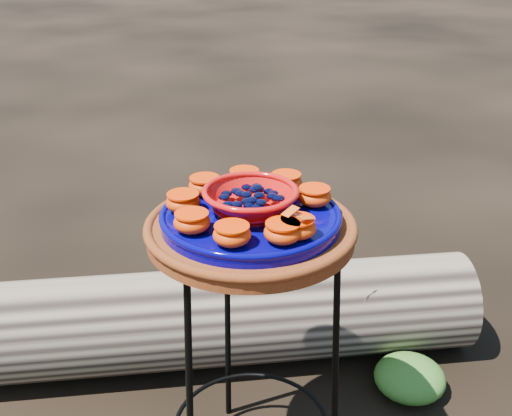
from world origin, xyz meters
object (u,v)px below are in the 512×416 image
object	(u,v)px
red_bowl	(251,202)
cobalt_plate	(251,218)
terracotta_saucer	(251,231)
plant_stand	(251,364)
driftwood_log	(210,317)

from	to	relation	value
red_bowl	cobalt_plate	bearing A→B (deg)	0.00
terracotta_saucer	red_bowl	size ratio (longest dim) A/B	2.33
plant_stand	driftwood_log	bearing A→B (deg)	87.86
plant_stand	terracotta_saucer	world-z (taller)	terracotta_saucer
terracotta_saucer	red_bowl	world-z (taller)	red_bowl
plant_stand	cobalt_plate	size ratio (longest dim) A/B	1.77
plant_stand	driftwood_log	world-z (taller)	plant_stand
terracotta_saucer	driftwood_log	size ratio (longest dim) A/B	0.27
cobalt_plate	plant_stand	bearing A→B (deg)	0.00
terracotta_saucer	driftwood_log	distance (m)	0.74
terracotta_saucer	driftwood_log	xyz separation A→B (m)	(0.02, 0.49, -0.56)
red_bowl	plant_stand	bearing A→B (deg)	0.00
cobalt_plate	terracotta_saucer	bearing A→B (deg)	0.00
cobalt_plate	driftwood_log	bearing A→B (deg)	87.86
terracotta_saucer	cobalt_plate	distance (m)	0.03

